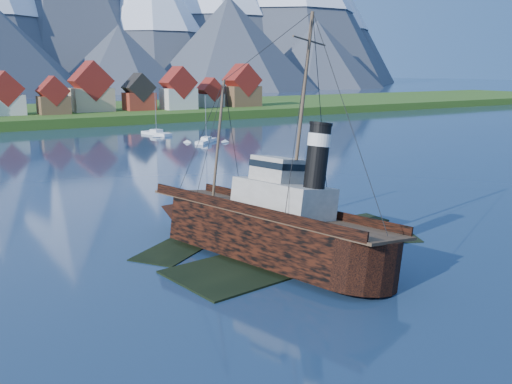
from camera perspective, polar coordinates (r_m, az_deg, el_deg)
ground at (r=57.15m, az=2.32°, el=-6.12°), size 1400.00×1400.00×0.00m
shoal at (r=59.90m, az=2.58°, el=-5.59°), size 31.71×21.24×1.14m
shore_bank at (r=217.77m, az=-23.70°, el=6.59°), size 600.00×80.00×3.20m
seawall at (r=180.38m, az=-21.92°, el=5.74°), size 600.00×2.50×2.00m
tugboat_wreck at (r=55.89m, az=0.07°, el=-3.24°), size 7.18×30.93×24.51m
sailboat_d at (r=140.65m, az=-5.00°, el=5.06°), size 8.05×7.22×11.84m
sailboat_e at (r=158.48m, az=-9.92°, el=5.75°), size 5.18×11.01×12.39m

